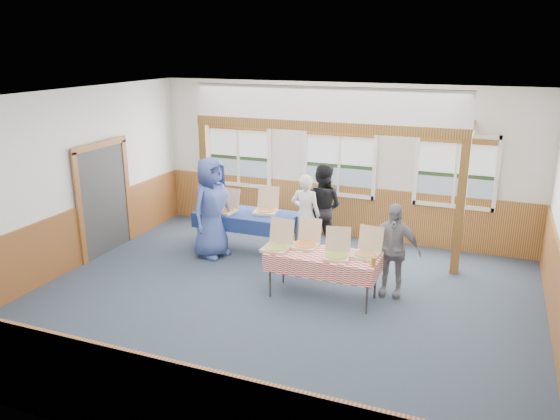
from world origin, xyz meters
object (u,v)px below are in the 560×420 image
Objects in this scene: table_left at (247,215)px; woman_black at (322,208)px; table_right at (323,257)px; person_grey at (392,250)px; man_blue at (212,208)px; woman_white at (306,215)px.

woman_black reaches higher than table_left.
table_right is (2.05, -1.54, -0.01)m from table_left.
person_grey is (1.66, -1.54, -0.09)m from woman_black.
table_left is 3.21m from person_grey.
woman_black is at bearing -43.56° from man_blue.
man_blue reaches higher than person_grey.
man_blue is at bearing 24.83° from woman_white.
man_blue is at bearing 172.68° from person_grey.
person_grey is at bearing -81.82° from man_blue.
woman_white reaches higher than table_left.
woman_white is at bearing 62.81° from woman_black.
table_left is 1.21× the size of table_right.
woman_white is (-0.89, 1.72, 0.10)m from table_right.
man_blue reaches higher than woman_black.
table_left is 1.26× the size of woman_black.
woman_black is at bearing 104.89° from table_right.
woman_white is (1.16, 0.18, 0.09)m from table_left.
man_blue is at bearing -151.47° from table_left.
table_right is 1.12m from person_grey.
woman_black is 1.11× the size of person_grey.
table_right is 1.13× the size of woman_white.
woman_black is 0.89× the size of man_blue.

